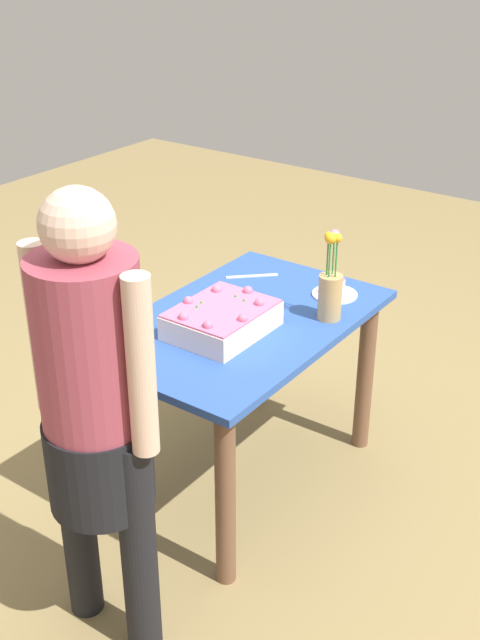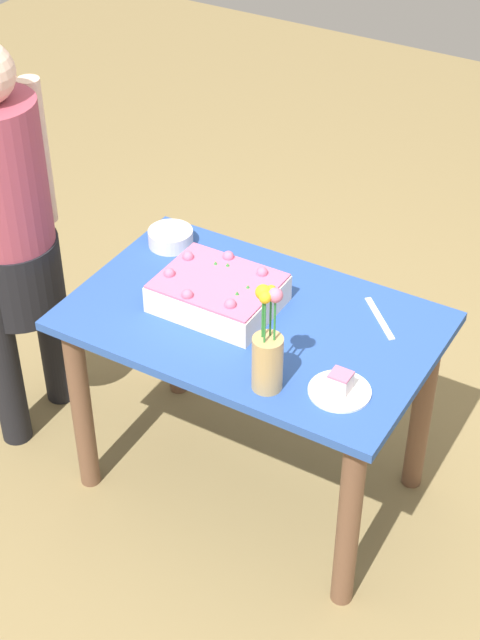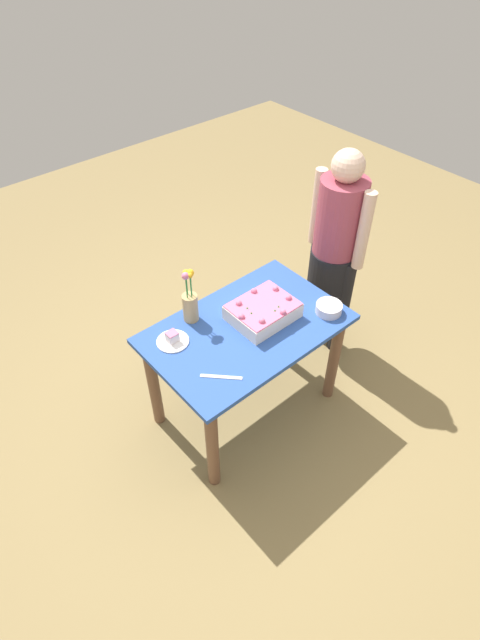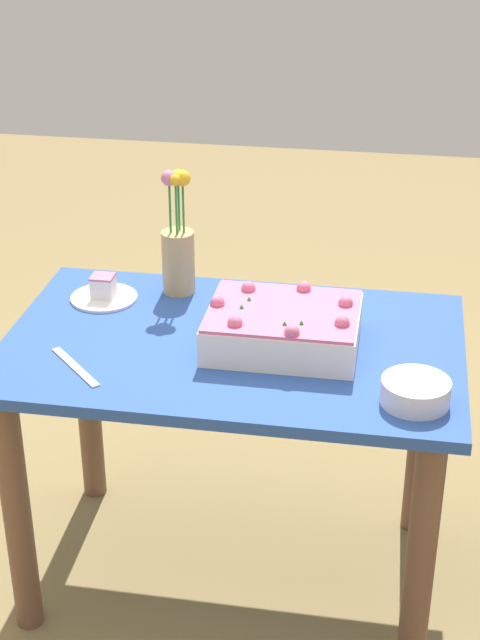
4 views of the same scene
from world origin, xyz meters
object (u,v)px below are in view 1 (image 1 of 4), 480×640
object	(u,v)px
cake_knife	(252,276)
fruit_bowl	(115,343)
serving_plate_with_slice	(335,291)
person_standing	(95,405)
flower_vase	(330,289)
sheet_cake	(221,319)

from	to	relation	value
cake_knife	fruit_bowl	bearing A→B (deg)	44.22
serving_plate_with_slice	fruit_bowl	xyz separation A→B (m)	(-0.83, 0.39, 0.01)
cake_knife	person_standing	distance (m)	1.26
person_standing	serving_plate_with_slice	bearing A→B (deg)	-2.95
flower_vase	person_standing	size ratio (longest dim) A/B	0.23
sheet_cake	serving_plate_with_slice	size ratio (longest dim) A/B	2.04
serving_plate_with_slice	flower_vase	world-z (taller)	flower_vase
serving_plate_with_slice	fruit_bowl	size ratio (longest dim) A/B	1.17
serving_plate_with_slice	cake_knife	xyz separation A→B (m)	(-0.04, 0.37, -0.02)
fruit_bowl	cake_knife	bearing A→B (deg)	-1.70
cake_knife	sheet_cake	bearing A→B (deg)	68.14
flower_vase	serving_plate_with_slice	bearing A→B (deg)	23.57
fruit_bowl	person_standing	world-z (taller)	person_standing
fruit_bowl	person_standing	bearing A→B (deg)	-141.84
sheet_cake	flower_vase	size ratio (longest dim) A/B	1.06
sheet_cake	cake_knife	bearing A→B (deg)	22.22
flower_vase	person_standing	distance (m)	1.07
cake_knife	person_standing	xyz separation A→B (m)	(-1.21, -0.31, 0.12)
serving_plate_with_slice	person_standing	bearing A→B (deg)	177.05
sheet_cake	cake_knife	distance (m)	0.51
sheet_cake	serving_plate_with_slice	xyz separation A→B (m)	(0.51, -0.18, -0.03)
serving_plate_with_slice	flower_vase	size ratio (longest dim) A/B	0.52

